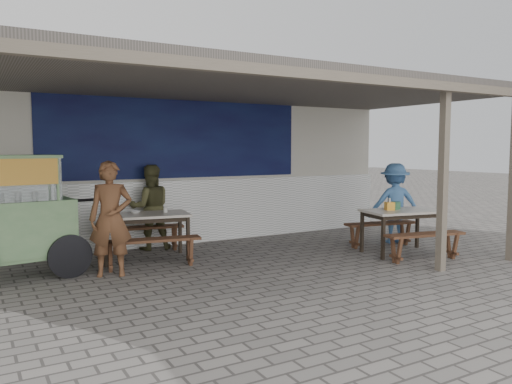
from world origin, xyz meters
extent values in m
plane|color=slate|center=(0.00, 0.00, 0.00)|extent=(60.00, 60.00, 0.00)
cube|color=beige|center=(0.00, 3.60, 1.75)|extent=(9.00, 1.20, 3.50)
cube|color=white|center=(0.00, 2.97, 0.60)|extent=(9.00, 0.10, 1.20)
cube|color=#101F4C|center=(-0.20, 2.98, 2.05)|extent=(5.00, 0.03, 1.60)
cube|color=#534D47|center=(0.00, 1.00, 2.75)|extent=(9.00, 4.20, 0.12)
cube|color=#706354|center=(0.00, -1.05, 2.65)|extent=(9.00, 0.12, 0.12)
cube|color=#706354|center=(2.35, -0.90, 1.35)|extent=(0.11, 0.11, 2.70)
cube|color=beige|center=(-1.19, 1.98, 0.73)|extent=(1.49, 0.97, 0.04)
cube|color=black|center=(-1.19, 1.98, 0.67)|extent=(1.38, 0.86, 0.06)
cube|color=black|center=(-1.87, 1.77, 0.35)|extent=(0.05, 0.05, 0.71)
cube|color=black|center=(-0.62, 1.56, 0.35)|extent=(0.05, 0.05, 0.71)
cube|color=black|center=(-1.76, 2.39, 0.35)|extent=(0.05, 0.05, 0.71)
cube|color=black|center=(-0.52, 2.18, 0.35)|extent=(0.05, 0.05, 0.71)
cube|color=brown|center=(-1.30, 1.36, 0.43)|extent=(1.51, 0.53, 0.04)
cube|color=brown|center=(-1.88, 1.46, 0.21)|extent=(0.10, 0.28, 0.41)
cube|color=brown|center=(-0.71, 1.26, 0.21)|extent=(0.10, 0.28, 0.41)
cube|color=brown|center=(-1.09, 2.59, 0.43)|extent=(1.51, 0.53, 0.04)
cube|color=brown|center=(-1.67, 2.69, 0.21)|extent=(0.10, 0.28, 0.41)
cube|color=brown|center=(-0.50, 2.50, 0.21)|extent=(0.10, 0.28, 0.41)
cube|color=beige|center=(2.76, 0.27, 0.73)|extent=(1.38, 0.97, 0.04)
cube|color=black|center=(2.76, 0.27, 0.67)|extent=(1.27, 0.85, 0.06)
cube|color=black|center=(2.13, 0.06, 0.35)|extent=(0.05, 0.05, 0.71)
cube|color=black|center=(3.27, -0.15, 0.35)|extent=(0.05, 0.05, 0.71)
cube|color=black|center=(2.25, 0.68, 0.35)|extent=(0.05, 0.05, 0.71)
cube|color=black|center=(3.38, 0.48, 0.35)|extent=(0.05, 0.05, 0.71)
cube|color=brown|center=(2.65, -0.34, 0.43)|extent=(1.40, 0.52, 0.04)
cube|color=brown|center=(2.12, -0.25, 0.21)|extent=(0.10, 0.28, 0.41)
cube|color=brown|center=(3.17, -0.44, 0.21)|extent=(0.10, 0.28, 0.41)
cube|color=brown|center=(2.87, 0.88, 0.43)|extent=(1.40, 0.52, 0.04)
cube|color=brown|center=(2.34, 0.98, 0.21)|extent=(0.10, 0.28, 0.41)
cube|color=brown|center=(3.39, 0.79, 0.21)|extent=(0.10, 0.28, 0.41)
cube|color=#749865|center=(-3.09, 1.71, 0.71)|extent=(1.55, 0.93, 0.76)
cube|color=#749865|center=(-3.09, 1.71, 0.30)|extent=(1.49, 0.88, 0.05)
cylinder|color=black|center=(-2.45, 1.37, 0.30)|extent=(0.61, 0.13, 0.61)
cube|color=silver|center=(-3.15, 1.71, 1.39)|extent=(1.27, 0.79, 0.60)
cube|color=#749865|center=(-3.15, 1.71, 1.69)|extent=(1.31, 0.84, 0.04)
cube|color=#C6532E|center=(-3.10, 1.36, 1.49)|extent=(1.08, 0.15, 0.35)
cylinder|color=black|center=(-2.23, 1.82, 1.03)|extent=(0.76, 0.13, 0.04)
imported|color=brown|center=(-1.92, 1.23, 0.81)|extent=(0.68, 0.55, 1.63)
imported|color=#4D4C2B|center=(-0.85, 2.75, 0.76)|extent=(0.82, 0.69, 1.51)
imported|color=teal|center=(3.37, 1.03, 0.76)|extent=(1.13, 0.96, 1.52)
cube|color=#F4A128|center=(2.56, 0.36, 0.82)|extent=(0.18, 0.18, 0.14)
cube|color=#306C41|center=(2.71, 0.39, 0.82)|extent=(0.23, 0.19, 0.13)
cylinder|color=silver|center=(-0.84, 1.98, 0.79)|extent=(0.07, 0.07, 0.08)
imported|color=silver|center=(-1.31, 2.13, 0.77)|extent=(0.18, 0.18, 0.04)
camera|label=1|loc=(-3.61, -5.80, 1.80)|focal=35.00mm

